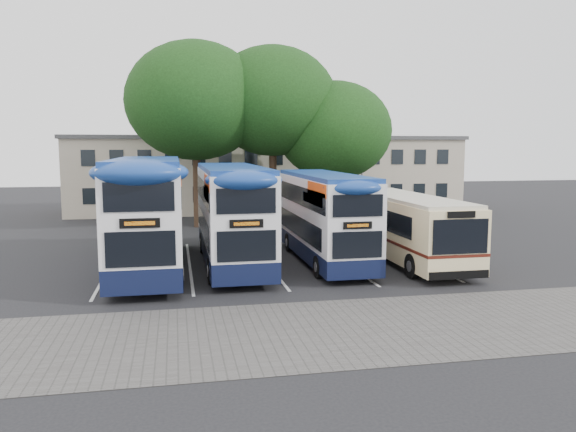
{
  "coord_description": "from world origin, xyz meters",
  "views": [
    {
      "loc": [
        -7.8,
        -20.25,
        5.3
      ],
      "look_at": [
        -2.71,
        5.0,
        2.13
      ],
      "focal_mm": 35.0,
      "sensor_mm": 36.0,
      "label": 1
    }
  ],
  "objects_px": {
    "bus_dd_left": "(148,209)",
    "bus_dd_mid": "(232,210)",
    "bus_dd_right": "(324,213)",
    "lamp_post": "(363,150)",
    "tree_mid": "(273,101)",
    "tree_right": "(334,131)",
    "bus_single": "(405,224)",
    "tree_left": "(195,101)"
  },
  "relations": [
    {
      "from": "lamp_post",
      "to": "bus_dd_left",
      "type": "distance_m",
      "value": 21.6
    },
    {
      "from": "lamp_post",
      "to": "bus_dd_mid",
      "type": "height_order",
      "value": "lamp_post"
    },
    {
      "from": "tree_left",
      "to": "tree_mid",
      "type": "relative_size",
      "value": 1.01
    },
    {
      "from": "bus_dd_left",
      "to": "bus_dd_right",
      "type": "height_order",
      "value": "bus_dd_left"
    },
    {
      "from": "tree_right",
      "to": "tree_mid",
      "type": "bearing_deg",
      "value": 174.19
    },
    {
      "from": "bus_dd_mid",
      "to": "bus_single",
      "type": "bearing_deg",
      "value": -4.89
    },
    {
      "from": "bus_dd_left",
      "to": "bus_single",
      "type": "bearing_deg",
      "value": -2.13
    },
    {
      "from": "tree_right",
      "to": "bus_dd_mid",
      "type": "xyz_separation_m",
      "value": [
        -8.23,
        -12.05,
        -3.94
      ]
    },
    {
      "from": "lamp_post",
      "to": "tree_right",
      "type": "bearing_deg",
      "value": -135.39
    },
    {
      "from": "bus_dd_right",
      "to": "lamp_post",
      "type": "bearing_deg",
      "value": 65.13
    },
    {
      "from": "tree_mid",
      "to": "bus_single",
      "type": "height_order",
      "value": "tree_mid"
    },
    {
      "from": "bus_dd_left",
      "to": "bus_dd_right",
      "type": "xyz_separation_m",
      "value": [
        7.87,
        0.04,
        -0.4
      ]
    },
    {
      "from": "tree_mid",
      "to": "bus_dd_mid",
      "type": "bearing_deg",
      "value": -108.05
    },
    {
      "from": "bus_dd_right",
      "to": "bus_single",
      "type": "distance_m",
      "value": 3.88
    },
    {
      "from": "bus_dd_right",
      "to": "tree_right",
      "type": "bearing_deg",
      "value": 71.96
    },
    {
      "from": "bus_dd_right",
      "to": "bus_single",
      "type": "bearing_deg",
      "value": -7.17
    },
    {
      "from": "lamp_post",
      "to": "tree_right",
      "type": "relative_size",
      "value": 0.93
    },
    {
      "from": "lamp_post",
      "to": "tree_right",
      "type": "height_order",
      "value": "tree_right"
    },
    {
      "from": "lamp_post",
      "to": "bus_single",
      "type": "distance_m",
      "value": 16.49
    },
    {
      "from": "bus_dd_left",
      "to": "bus_dd_mid",
      "type": "distance_m",
      "value": 3.65
    },
    {
      "from": "bus_dd_mid",
      "to": "bus_dd_right",
      "type": "height_order",
      "value": "bus_dd_mid"
    },
    {
      "from": "tree_right",
      "to": "bus_single",
      "type": "distance_m",
      "value": 13.57
    },
    {
      "from": "lamp_post",
      "to": "bus_dd_right",
      "type": "relative_size",
      "value": 0.92
    },
    {
      "from": "tree_right",
      "to": "bus_dd_right",
      "type": "height_order",
      "value": "tree_right"
    },
    {
      "from": "lamp_post",
      "to": "bus_dd_left",
      "type": "xyz_separation_m",
      "value": [
        -14.98,
        -15.38,
        -2.43
      ]
    },
    {
      "from": "tree_left",
      "to": "bus_dd_left",
      "type": "distance_m",
      "value": 14.1
    },
    {
      "from": "bus_dd_left",
      "to": "bus_dd_mid",
      "type": "bearing_deg",
      "value": 3.97
    },
    {
      "from": "tree_mid",
      "to": "bus_dd_mid",
      "type": "height_order",
      "value": "tree_mid"
    },
    {
      "from": "lamp_post",
      "to": "bus_single",
      "type": "height_order",
      "value": "lamp_post"
    },
    {
      "from": "tree_mid",
      "to": "tree_right",
      "type": "height_order",
      "value": "tree_mid"
    },
    {
      "from": "tree_mid",
      "to": "bus_single",
      "type": "distance_m",
      "value": 15.25
    },
    {
      "from": "bus_dd_mid",
      "to": "tree_mid",
      "type": "bearing_deg",
      "value": 71.95
    },
    {
      "from": "bus_dd_mid",
      "to": "lamp_post",
      "type": "bearing_deg",
      "value": 53.14
    },
    {
      "from": "bus_dd_mid",
      "to": "bus_dd_right",
      "type": "distance_m",
      "value": 4.24
    },
    {
      "from": "tree_left",
      "to": "tree_right",
      "type": "bearing_deg",
      "value": -2.23
    },
    {
      "from": "tree_left",
      "to": "bus_dd_mid",
      "type": "xyz_separation_m",
      "value": [
        1.05,
        -12.41,
        -5.81
      ]
    },
    {
      "from": "tree_right",
      "to": "bus_dd_right",
      "type": "relative_size",
      "value": 0.99
    },
    {
      "from": "tree_mid",
      "to": "bus_single",
      "type": "xyz_separation_m",
      "value": [
        3.98,
        -13.16,
        -6.59
      ]
    },
    {
      "from": "bus_dd_left",
      "to": "bus_dd_mid",
      "type": "xyz_separation_m",
      "value": [
        3.64,
        0.25,
        -0.19
      ]
    },
    {
      "from": "bus_dd_left",
      "to": "tree_right",
      "type": "bearing_deg",
      "value": 46.04
    },
    {
      "from": "tree_mid",
      "to": "tree_right",
      "type": "distance_m",
      "value": 4.6
    },
    {
      "from": "lamp_post",
      "to": "bus_dd_right",
      "type": "xyz_separation_m",
      "value": [
        -7.11,
        -15.33,
        -2.83
      ]
    }
  ]
}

